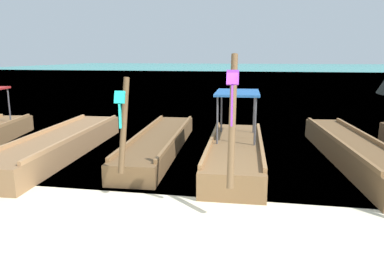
{
  "coord_description": "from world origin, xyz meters",
  "views": [
    {
      "loc": [
        1.53,
        -4.72,
        2.77
      ],
      "look_at": [
        0.0,
        3.9,
        0.99
      ],
      "focal_mm": 33.36,
      "sensor_mm": 36.0,
      "label": 1
    }
  ],
  "objects_px": {
    "longtail_boat_green_ribbon": "(61,144)",
    "longtail_boat_violet_ribbon": "(235,151)",
    "longtail_boat_blue_ribbon": "(353,151)",
    "longtail_boat_turquoise_ribbon": "(159,143)"
  },
  "relations": [
    {
      "from": "longtail_boat_green_ribbon",
      "to": "longtail_boat_violet_ribbon",
      "type": "relative_size",
      "value": 1.16
    },
    {
      "from": "longtail_boat_violet_ribbon",
      "to": "longtail_boat_blue_ribbon",
      "type": "distance_m",
      "value": 3.08
    },
    {
      "from": "longtail_boat_violet_ribbon",
      "to": "longtail_boat_turquoise_ribbon",
      "type": "bearing_deg",
      "value": 158.43
    },
    {
      "from": "longtail_boat_turquoise_ribbon",
      "to": "longtail_boat_violet_ribbon",
      "type": "xyz_separation_m",
      "value": [
        2.27,
        -0.9,
        0.09
      ]
    },
    {
      "from": "longtail_boat_blue_ribbon",
      "to": "longtail_boat_violet_ribbon",
      "type": "bearing_deg",
      "value": -167.96
    },
    {
      "from": "longtail_boat_green_ribbon",
      "to": "longtail_boat_violet_ribbon",
      "type": "distance_m",
      "value": 4.91
    },
    {
      "from": "longtail_boat_green_ribbon",
      "to": "longtail_boat_blue_ribbon",
      "type": "relative_size",
      "value": 0.99
    },
    {
      "from": "longtail_boat_turquoise_ribbon",
      "to": "longtail_boat_violet_ribbon",
      "type": "distance_m",
      "value": 2.45
    },
    {
      "from": "longtail_boat_turquoise_ribbon",
      "to": "longtail_boat_green_ribbon",
      "type": "bearing_deg",
      "value": -162.0
    },
    {
      "from": "longtail_boat_violet_ribbon",
      "to": "longtail_boat_blue_ribbon",
      "type": "height_order",
      "value": "longtail_boat_violet_ribbon"
    }
  ]
}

